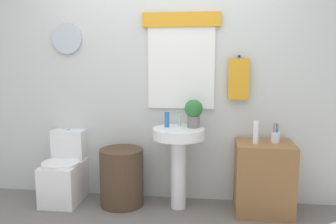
{
  "coord_description": "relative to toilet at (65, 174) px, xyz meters",
  "views": [
    {
      "loc": [
        0.51,
        -2.53,
        1.5
      ],
      "look_at": [
        0.08,
        0.8,
        0.97
      ],
      "focal_mm": 38.33,
      "sensor_mm": 36.0,
      "label": 1
    }
  ],
  "objects": [
    {
      "name": "faucet",
      "position": [
        1.19,
        0.09,
        0.57
      ],
      "size": [
        0.03,
        0.03,
        0.1
      ],
      "primitive_type": "cylinder",
      "color": "silver",
      "rests_on": "pedestal_sink"
    },
    {
      "name": "laundry_hamper",
      "position": [
        0.61,
        -0.03,
        0.0
      ],
      "size": [
        0.44,
        0.44,
        0.58
      ],
      "primitive_type": "cylinder",
      "color": "#4C3828",
      "rests_on": "ground_plane"
    },
    {
      "name": "back_wall",
      "position": [
        1.01,
        0.27,
        1.02
      ],
      "size": [
        4.4,
        0.18,
        2.6
      ],
      "color": "silver",
      "rests_on": "ground_plane"
    },
    {
      "name": "potted_plant",
      "position": [
        1.33,
        0.03,
        0.68
      ],
      "size": [
        0.18,
        0.18,
        0.27
      ],
      "color": "slate",
      "rests_on": "pedestal_sink"
    },
    {
      "name": "lotion_bottle",
      "position": [
        1.92,
        -0.07,
        0.51
      ],
      "size": [
        0.05,
        0.05,
        0.22
      ],
      "primitive_type": "cylinder",
      "color": "white",
      "rests_on": "wooden_cabinet"
    },
    {
      "name": "soap_bottle",
      "position": [
        1.07,
        0.02,
        0.6
      ],
      "size": [
        0.05,
        0.05,
        0.15
      ],
      "primitive_type": "cylinder",
      "color": "#2D6BB7",
      "rests_on": "pedestal_sink"
    },
    {
      "name": "pedestal_sink",
      "position": [
        1.19,
        -0.03,
        0.32
      ],
      "size": [
        0.51,
        0.51,
        0.81
      ],
      "color": "white",
      "rests_on": "ground_plane"
    },
    {
      "name": "toilet",
      "position": [
        0.0,
        0.0,
        0.0
      ],
      "size": [
        0.38,
        0.51,
        0.74
      ],
      "color": "white",
      "rests_on": "ground_plane"
    },
    {
      "name": "wooden_cabinet",
      "position": [
        2.01,
        -0.03,
        0.06
      ],
      "size": [
        0.54,
        0.44,
        0.69
      ],
      "primitive_type": "cube",
      "color": "olive",
      "rests_on": "ground_plane"
    },
    {
      "name": "toothbrush_cup",
      "position": [
        2.1,
        -0.01,
        0.46
      ],
      "size": [
        0.08,
        0.08,
        0.19
      ],
      "color": "silver",
      "rests_on": "wooden_cabinet"
    }
  ]
}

